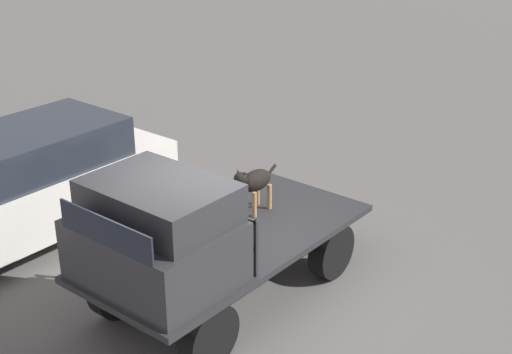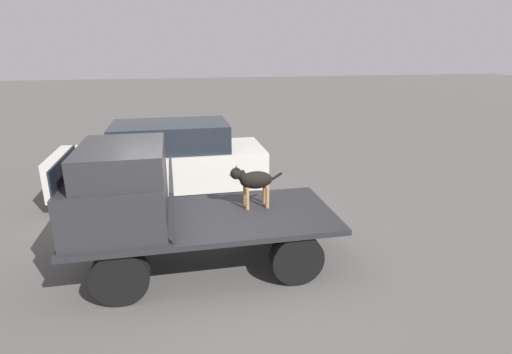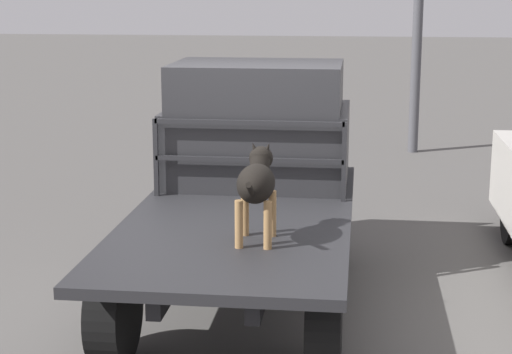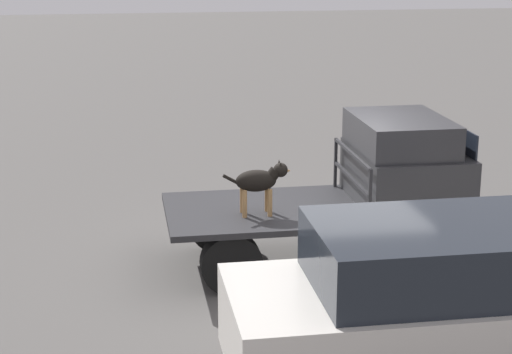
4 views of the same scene
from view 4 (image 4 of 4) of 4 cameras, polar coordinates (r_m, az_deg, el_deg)
The scene contains 6 objects.
ground_plane at distance 11.52m, azimuth 3.86°, elevation -5.82°, with size 80.00×80.00×0.00m, color #514F4C.
flatbed_truck at distance 11.32m, azimuth 3.91°, elevation -3.04°, with size 3.90×1.83×0.82m.
truck_cab at distance 11.42m, azimuth 9.85°, elevation 0.99°, with size 1.34×1.71×1.15m.
truck_headboard at distance 11.23m, azimuth 6.40°, elevation 0.48°, with size 0.04×1.71×0.70m.
dog at distance 10.76m, azimuth 0.30°, elevation -0.25°, with size 0.87×0.28×0.70m.
parked_sedan at distance 8.47m, azimuth 13.49°, elevation -8.33°, with size 4.58×1.72×1.66m.
Camera 4 is at (-2.49, -10.43, 4.22)m, focal length 60.00 mm.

